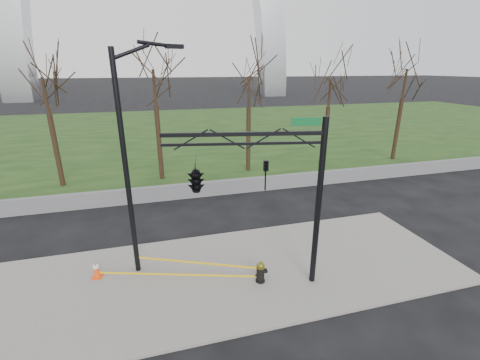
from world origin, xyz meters
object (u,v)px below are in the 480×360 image
object	(u,v)px
traffic_cone	(96,270)
traffic_signal_mast	(220,177)
fire_hydrant	(261,272)
street_light	(131,152)

from	to	relation	value
traffic_cone	traffic_signal_mast	size ratio (longest dim) A/B	0.11
fire_hydrant	traffic_cone	size ratio (longest dim) A/B	1.27
traffic_cone	traffic_signal_mast	xyz separation A→B (m)	(4.35, -1.63, 3.72)
traffic_cone	traffic_signal_mast	bearing A→B (deg)	-20.48
street_light	traffic_signal_mast	xyz separation A→B (m)	(2.70, -1.78, -0.55)
traffic_cone	traffic_signal_mast	world-z (taller)	traffic_signal_mast
street_light	traffic_signal_mast	size ratio (longest dim) A/B	1.37
fire_hydrant	traffic_cone	distance (m)	6.00
fire_hydrant	traffic_cone	xyz separation A→B (m)	(-5.71, 1.81, -0.06)
street_light	traffic_signal_mast	bearing A→B (deg)	-48.73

